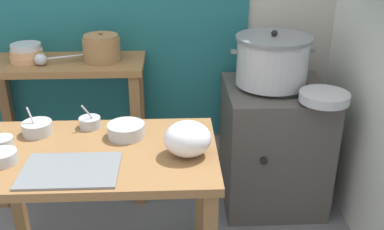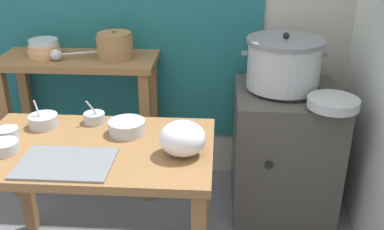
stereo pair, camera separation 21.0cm
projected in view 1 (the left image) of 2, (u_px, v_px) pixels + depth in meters
name	position (u px, v px, depth m)	size (l,w,h in m)	color
prep_table	(97.00, 172.00, 2.04)	(1.10, 0.66, 0.72)	olive
back_shelf_table	(66.00, 96.00, 2.70)	(0.96, 0.40, 0.90)	olive
stove_block	(273.00, 145.00, 2.76)	(0.60, 0.61, 0.78)	#4C4742
steamer_pot	(272.00, 60.00, 2.55)	(0.48, 0.43, 0.32)	#B7BABF
clay_pot	(102.00, 48.00, 2.59)	(0.22, 0.22, 0.18)	olive
bowl_stack_enamel	(27.00, 53.00, 2.59)	(0.19, 0.19, 0.11)	tan
ladle	(43.00, 59.00, 2.53)	(0.26, 0.12, 0.07)	#B7BABF
serving_tray	(70.00, 170.00, 1.83)	(0.40, 0.28, 0.01)	slate
plastic_bag	(188.00, 139.00, 1.92)	(0.21, 0.18, 0.16)	white
wide_pan	(324.00, 97.00, 2.35)	(0.27, 0.27, 0.05)	#B7BABF
prep_bowl_0	(37.00, 127.00, 2.13)	(0.14, 0.14, 0.14)	#B7BABF
prep_bowl_1	(90.00, 122.00, 2.20)	(0.11, 0.11, 0.13)	#B7BABF
prep_bowl_2	(126.00, 130.00, 2.11)	(0.18, 0.18, 0.06)	#B7BABF
prep_bowl_3	(2.00, 142.00, 2.01)	(0.11, 0.11, 0.05)	#B7BABF
prep_bowl_4	(2.00, 157.00, 1.88)	(0.13, 0.13, 0.05)	#B7BABF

